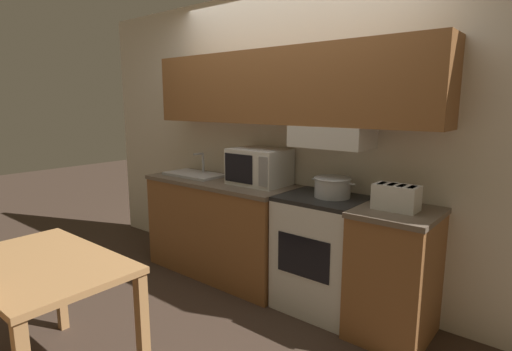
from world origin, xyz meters
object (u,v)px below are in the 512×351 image
(toaster, at_px, (396,197))
(microwave, at_px, (259,167))
(stove_range, at_px, (321,253))
(sink_basin, at_px, (194,174))
(cooking_pot, at_px, (332,187))
(dining_table, at_px, (42,280))

(toaster, bearing_deg, microwave, 176.35)
(stove_range, bearing_deg, sink_basin, -179.34)
(microwave, relative_size, toaster, 1.66)
(stove_range, distance_m, sink_basin, 1.49)
(microwave, bearing_deg, sink_basin, -174.36)
(stove_range, xyz_separation_m, toaster, (0.56, -0.02, 0.53))
(stove_range, relative_size, microwave, 1.84)
(cooking_pot, distance_m, toaster, 0.50)
(microwave, relative_size, sink_basin, 0.83)
(toaster, relative_size, sink_basin, 0.50)
(cooking_pot, distance_m, sink_basin, 1.48)
(microwave, distance_m, sink_basin, 0.77)
(microwave, bearing_deg, dining_table, -93.59)
(microwave, height_order, dining_table, microwave)
(sink_basin, height_order, dining_table, sink_basin)
(toaster, distance_m, dining_table, 2.20)
(microwave, height_order, toaster, microwave)
(sink_basin, bearing_deg, toaster, -0.11)
(cooking_pot, distance_m, dining_table, 1.99)
(cooking_pot, relative_size, dining_table, 0.34)
(toaster, bearing_deg, stove_range, 177.94)
(stove_range, height_order, dining_table, stove_range)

